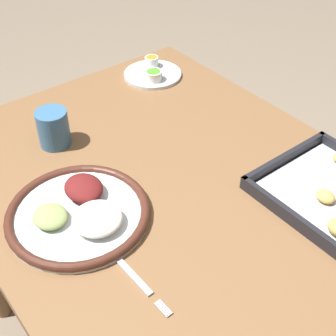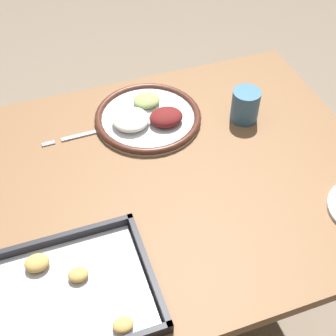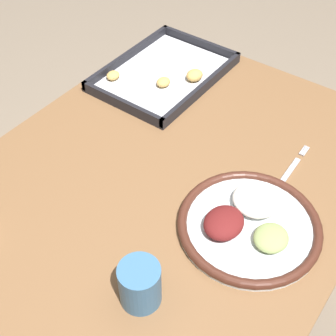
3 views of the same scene
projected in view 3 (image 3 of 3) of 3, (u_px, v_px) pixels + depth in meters
The scene contains 6 objects.
ground_plane at pixel (169, 325), 1.61m from camera, with size 8.00×8.00×0.00m, color #7A6B59.
dining_table at pixel (170, 209), 1.16m from camera, with size 1.06×0.83×0.76m.
dinner_plate at pixel (249, 223), 0.96m from camera, with size 0.30×0.30×0.05m.
fork at pixel (286, 176), 1.06m from camera, with size 0.21×0.02×0.00m.
baking_tray at pixel (164, 74), 1.33m from camera, with size 0.38×0.28×0.04m.
drinking_cup at pixel (140, 284), 0.82m from camera, with size 0.08×0.08×0.09m.
Camera 3 is at (-0.59, -0.43, 1.53)m, focal length 50.00 mm.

